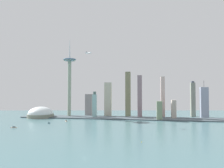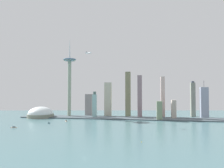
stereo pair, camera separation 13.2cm
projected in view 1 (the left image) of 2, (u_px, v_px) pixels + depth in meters
The scene contains 19 objects.
ground_plane at pixel (85, 158), 287.39m from camera, with size 6000.00×6000.00×0.00m, color slate.
waterfront_pier at pixel (121, 118), 703.42m from camera, with size 697.52×76.21×3.08m, color #455158.
observation_tower at pixel (70, 74), 759.96m from camera, with size 47.29×47.29×295.52m.
stadium_dome at pixel (41, 114), 731.64m from camera, with size 90.99×90.99×51.05m.
skyscraper_0 at pixel (128, 94), 779.10m from camera, with size 18.51×23.90×165.57m.
skyscraper_1 at pixel (140, 96), 726.07m from camera, with size 15.44×12.71×148.71m.
skyscraper_2 at pixel (89, 105), 781.40m from camera, with size 25.44×17.87×81.80m.
skyscraper_3 at pixel (108, 99), 765.38m from camera, with size 25.52×14.08×124.95m.
skyscraper_4 at pixel (95, 105), 725.02m from camera, with size 13.49×14.05×91.32m.
skyscraper_5 at pixel (193, 99), 757.39m from camera, with size 15.40×18.43×129.62m.
skyscraper_6 at pixel (174, 109), 694.05m from camera, with size 14.18×27.32×63.35m.
skyscraper_7 at pixel (204, 102), 724.17m from camera, with size 25.78×22.48×130.01m.
skyscraper_8 at pixel (159, 111), 662.25m from camera, with size 16.93×23.05×60.49m.
skyscraper_9 at pixel (163, 97), 735.56m from camera, with size 13.51×20.85×144.30m.
boat_0 at pixel (14, 127), 521.99m from camera, with size 16.08×5.13×10.04m.
boat_1 at pixel (49, 123), 592.67m from camera, with size 6.48×4.17×3.30m.
boat_2 at pixel (66, 121), 634.64m from camera, with size 10.31×12.60×9.76m.
channel_buoy_0 at pixel (142, 142), 372.33m from camera, with size 1.05×1.05×2.90m, color yellow.
airplane at pixel (88, 53), 654.42m from camera, with size 22.49×22.05×7.30m.
Camera 1 is at (84.77, -280.82, 92.14)m, focal length 33.19 mm.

